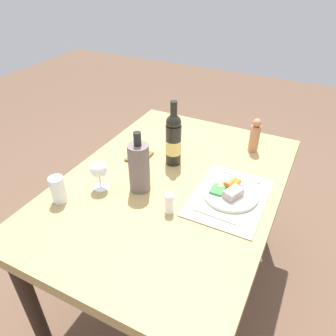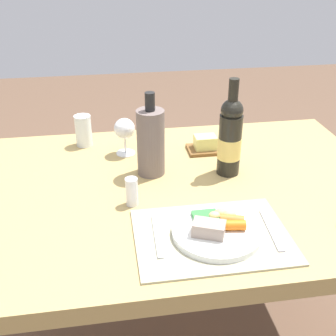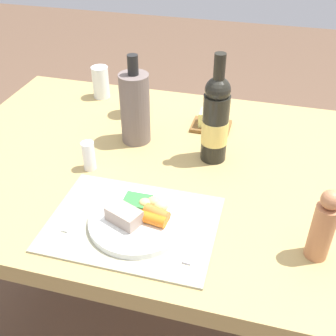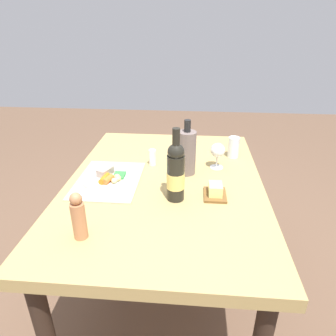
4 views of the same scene
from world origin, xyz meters
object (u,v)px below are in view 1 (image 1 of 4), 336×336
object	(u,v)px
dinner_plate	(230,192)
pepper_mill	(255,136)
water_tumbler	(58,191)
butter_dish	(139,154)
fork	(214,216)
cooler_bottle	(139,167)
wine_bottle	(173,140)
salt_shaker	(169,204)
wine_glass	(99,170)
knife	(242,177)
dining_table	(171,196)

from	to	relation	value
dinner_plate	pepper_mill	world-z (taller)	pepper_mill
water_tumbler	butter_dish	size ratio (longest dim) A/B	0.93
dinner_plate	water_tumbler	distance (m)	0.74
fork	cooler_bottle	size ratio (longest dim) A/B	0.65
wine_bottle	salt_shaker	bearing A→B (deg)	-156.50
butter_dish	salt_shaker	size ratio (longest dim) A/B	1.46
dinner_plate	pepper_mill	size ratio (longest dim) A/B	1.29
butter_dish	pepper_mill	world-z (taller)	pepper_mill
water_tumbler	pepper_mill	xyz separation A→B (m)	(0.78, -0.63, 0.04)
butter_dish	wine_glass	bearing A→B (deg)	175.52
fork	butter_dish	xyz separation A→B (m)	(0.25, 0.50, 0.02)
water_tumbler	fork	bearing A→B (deg)	-72.31
fork	knife	distance (m)	0.31
water_tumbler	cooler_bottle	world-z (taller)	cooler_bottle
cooler_bottle	water_tumbler	bearing A→B (deg)	131.00
dinner_plate	water_tumbler	size ratio (longest dim) A/B	2.01
knife	water_tumbler	size ratio (longest dim) A/B	1.53
dinner_plate	knife	xyz separation A→B (m)	(0.15, -0.01, -0.01)
dinner_plate	salt_shaker	xyz separation A→B (m)	(-0.21, 0.19, 0.02)
water_tumbler	wine_glass	bearing A→B (deg)	-33.84
butter_dish	fork	bearing A→B (deg)	-116.52
fork	knife	world-z (taller)	same
water_tumbler	cooler_bottle	size ratio (longest dim) A/B	0.42
butter_dish	wine_glass	distance (m)	0.31
pepper_mill	salt_shaker	bearing A→B (deg)	164.14
dinner_plate	fork	world-z (taller)	dinner_plate
cooler_bottle	wine_bottle	bearing A→B (deg)	-8.69
wine_bottle	dinner_plate	bearing A→B (deg)	-110.71
dinner_plate	cooler_bottle	world-z (taller)	cooler_bottle
water_tumbler	wine_bottle	bearing A→B (deg)	-31.84
butter_dish	wine_bottle	bearing A→B (deg)	-78.02
dining_table	cooler_bottle	xyz separation A→B (m)	(-0.10, 0.10, 0.20)
knife	wine_bottle	xyz separation A→B (m)	(-0.03, 0.35, 0.12)
wine_bottle	dining_table	bearing A→B (deg)	-157.77
knife	dining_table	bearing A→B (deg)	127.24
fork	wine_bottle	bearing A→B (deg)	50.43
dinner_plate	wine_glass	world-z (taller)	wine_glass
knife	cooler_bottle	size ratio (longest dim) A/B	0.64
fork	pepper_mill	distance (m)	0.59
wine_bottle	cooler_bottle	size ratio (longest dim) A/B	1.15
dinner_plate	knife	distance (m)	0.15
dining_table	water_tumbler	world-z (taller)	water_tumbler
pepper_mill	water_tumbler	bearing A→B (deg)	141.15
salt_shaker	wine_glass	bearing A→B (deg)	89.23
pepper_mill	wine_bottle	bearing A→B (deg)	132.04
wine_bottle	water_tumbler	xyz separation A→B (m)	(-0.49, 0.30, -0.08)
fork	water_tumbler	bearing A→B (deg)	109.75
butter_dish	salt_shaker	xyz separation A→B (m)	(-0.30, -0.33, 0.02)
fork	knife	bearing A→B (deg)	-2.25
dining_table	butter_dish	world-z (taller)	butter_dish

